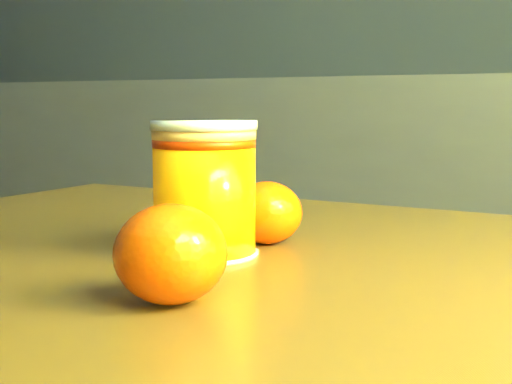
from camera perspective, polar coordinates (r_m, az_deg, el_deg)
The scene contains 4 objects.
kitchen_counter at distance 2.15m, azimuth -2.25°, elevation -3.28°, with size 3.15×0.60×0.90m, color #56555B.
juice_glass at distance 0.57m, azimuth -4.14°, elevation 0.22°, with size 0.08×0.08×0.11m.
orange_front at distance 0.44m, azimuth -6.84°, elevation -4.93°, with size 0.07×0.07×0.06m, color #FF5105.
orange_back at distance 0.61m, azimuth 0.88°, elevation -1.66°, with size 0.06×0.06×0.05m, color #FF5105.
Camera 1 is at (1.22, -0.28, 0.85)m, focal length 50.00 mm.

